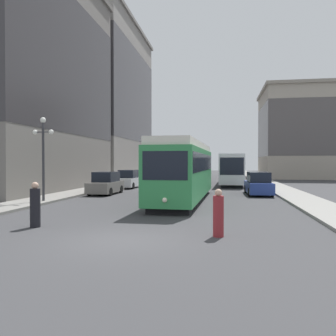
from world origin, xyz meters
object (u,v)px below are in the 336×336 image
Objects in this scene: transit_bus at (232,168)px; parked_car_left_near at (106,184)px; pedestrian_crossing_far at (35,206)px; pedestrian_crossing_near at (218,215)px; lamp_post_left_near at (43,146)px; streetcar at (185,170)px; parked_car_right_far at (258,184)px; parked_car_left_mid at (129,180)px.

parked_car_left_near is (-10.47, -13.70, -1.10)m from transit_bus.
pedestrian_crossing_far is (1.97, -14.31, -0.00)m from parked_car_left_near.
pedestrian_crossing_far is at bearing -105.19° from transit_bus.
pedestrian_crossing_near is at bearing -95.84° from pedestrian_crossing_far.
pedestrian_crossing_far is 0.34× the size of lamp_post_left_near.
transit_bus is at bearing 80.34° from streetcar.
parked_car_left_near and parked_car_right_far have the same top height.
parked_car_left_near is at bearing 73.78° from lamp_post_left_near.
streetcar is 17.94m from transit_bus.
lamp_post_left_near is at bearing -96.25° from parked_car_left_mid.
streetcar is 7.56m from parked_car_right_far.
pedestrian_crossing_near is at bearing -90.74° from transit_bus.
lamp_post_left_near reaches higher than parked_car_left_mid.
parked_car_left_near is 14.44m from pedestrian_crossing_far.
transit_bus reaches higher than pedestrian_crossing_far.
parked_car_left_mid is at bearing -114.36° from pedestrian_crossing_near.
pedestrian_crossing_far reaches higher than pedestrian_crossing_near.
parked_car_left_near is 7.36m from lamp_post_left_near.
transit_bus is 12.50m from parked_car_left_mid.
parked_car_left_near is at bearing -88.24° from parked_car_left_mid.
streetcar is at bearing 16.83° from lamp_post_left_near.
lamp_post_left_near is at bearing -84.39° from pedestrian_crossing_near.
streetcar is 1.10× the size of transit_bus.
pedestrian_crossing_near is at bearing 78.09° from parked_car_right_far.
parked_car_left_mid is at bearing 4.86° from pedestrian_crossing_far.
parked_car_right_far is (12.22, 1.33, 0.00)m from parked_car_left_near.
parked_car_left_mid is 2.64× the size of pedestrian_crossing_near.
pedestrian_crossing_far is (-7.28, 0.69, 0.06)m from pedestrian_crossing_near.
parked_car_right_far is at bearing -33.66° from pedestrian_crossing_far.
pedestrian_crossing_near is at bearing -76.17° from streetcar.
parked_car_left_mid is (-6.89, 10.84, -1.26)m from streetcar.
pedestrian_crossing_far is (-4.92, -10.43, -1.26)m from streetcar.
pedestrian_crossing_near is (9.25, -15.00, -0.06)m from parked_car_left_near.
transit_bus is 29.29m from pedestrian_crossing_far.
parked_car_left_near is 17.62m from pedestrian_crossing_near.
parked_car_left_near is at bearing 4.63° from parked_car_right_far.
transit_bus is at bearing -17.31° from pedestrian_crossing_far.
streetcar is 12.91m from parked_car_left_mid.
parked_car_right_far is at bearing 46.21° from streetcar.
transit_bus is 7.71× the size of pedestrian_crossing_near.
streetcar is 2.84× the size of parked_car_right_far.
parked_car_right_far is (5.33, 5.21, -1.26)m from streetcar.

